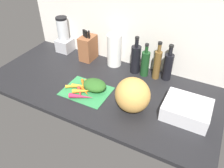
{
  "coord_description": "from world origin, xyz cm",
  "views": [
    {
      "loc": [
        67.09,
        -111.85,
        98.81
      ],
      "look_at": [
        14.91,
        -11.01,
        12.95
      ],
      "focal_mm": 35.5,
      "sensor_mm": 36.0,
      "label": 1
    }
  ],
  "objects_px": {
    "carrot_9": "(97,84)",
    "dish_rack": "(187,110)",
    "carrot_1": "(83,84)",
    "carrot_8": "(95,86)",
    "carrot_4": "(96,85)",
    "winter_squash": "(133,95)",
    "carrot_7": "(84,91)",
    "paper_towel_roll": "(114,50)",
    "carrot_5": "(81,97)",
    "bottle_1": "(145,63)",
    "bottle_2": "(157,64)",
    "carrot_6": "(85,91)",
    "carrot_10": "(80,93)",
    "carrot_0": "(82,86)",
    "blender_appliance": "(64,37)",
    "knife_block": "(88,48)",
    "bottle_3": "(168,66)",
    "cutting_board": "(86,91)",
    "bottle_0": "(136,59)",
    "carrot_3": "(92,80)",
    "carrot_2": "(76,86)"
  },
  "relations": [
    {
      "from": "carrot_0",
      "to": "carrot_10",
      "type": "relative_size",
      "value": 1.2
    },
    {
      "from": "carrot_1",
      "to": "winter_squash",
      "type": "bearing_deg",
      "value": -7.34
    },
    {
      "from": "carrot_5",
      "to": "carrot_9",
      "type": "distance_m",
      "value": 0.18
    },
    {
      "from": "carrot_0",
      "to": "carrot_5",
      "type": "bearing_deg",
      "value": -59.14
    },
    {
      "from": "carrot_9",
      "to": "bottle_0",
      "type": "relative_size",
      "value": 0.51
    },
    {
      "from": "carrot_10",
      "to": "knife_block",
      "type": "relative_size",
      "value": 0.47
    },
    {
      "from": "paper_towel_roll",
      "to": "carrot_9",
      "type": "bearing_deg",
      "value": -85.51
    },
    {
      "from": "carrot_5",
      "to": "bottle_3",
      "type": "height_order",
      "value": "bottle_3"
    },
    {
      "from": "winter_squash",
      "to": "knife_block",
      "type": "height_order",
      "value": "knife_block"
    },
    {
      "from": "carrot_5",
      "to": "bottle_2",
      "type": "xyz_separation_m",
      "value": [
        0.36,
        0.48,
        0.1
      ]
    },
    {
      "from": "carrot_7",
      "to": "carrot_0",
      "type": "bearing_deg",
      "value": 138.79
    },
    {
      "from": "carrot_1",
      "to": "carrot_8",
      "type": "height_order",
      "value": "carrot_8"
    },
    {
      "from": "bottle_2",
      "to": "bottle_3",
      "type": "distance_m",
      "value": 0.08
    },
    {
      "from": "bottle_3",
      "to": "blender_appliance",
      "type": "bearing_deg",
      "value": 179.64
    },
    {
      "from": "cutting_board",
      "to": "bottle_1",
      "type": "xyz_separation_m",
      "value": [
        0.29,
        0.38,
        0.1
      ]
    },
    {
      "from": "carrot_5",
      "to": "carrot_10",
      "type": "xyz_separation_m",
      "value": [
        -0.03,
        0.03,
        -0.0
      ]
    },
    {
      "from": "bottle_3",
      "to": "carrot_9",
      "type": "bearing_deg",
      "value": -142.02
    },
    {
      "from": "carrot_7",
      "to": "paper_towel_roll",
      "type": "relative_size",
      "value": 0.61
    },
    {
      "from": "blender_appliance",
      "to": "dish_rack",
      "type": "bearing_deg",
      "value": -16.09
    },
    {
      "from": "blender_appliance",
      "to": "dish_rack",
      "type": "distance_m",
      "value": 1.22
    },
    {
      "from": "dish_rack",
      "to": "carrot_8",
      "type": "bearing_deg",
      "value": -177.6
    },
    {
      "from": "winter_squash",
      "to": "blender_appliance",
      "type": "distance_m",
      "value": 0.95
    },
    {
      "from": "carrot_9",
      "to": "carrot_1",
      "type": "bearing_deg",
      "value": -150.8
    },
    {
      "from": "carrot_0",
      "to": "carrot_1",
      "type": "bearing_deg",
      "value": 108.15
    },
    {
      "from": "blender_appliance",
      "to": "carrot_6",
      "type": "bearing_deg",
      "value": -41.44
    },
    {
      "from": "carrot_8",
      "to": "blender_appliance",
      "type": "distance_m",
      "value": 0.66
    },
    {
      "from": "carrot_9",
      "to": "bottle_2",
      "type": "xyz_separation_m",
      "value": [
        0.34,
        0.3,
        0.11
      ]
    },
    {
      "from": "carrot_9",
      "to": "dish_rack",
      "type": "distance_m",
      "value": 0.64
    },
    {
      "from": "bottle_1",
      "to": "bottle_2",
      "type": "distance_m",
      "value": 0.09
    },
    {
      "from": "bottle_0",
      "to": "bottle_1",
      "type": "distance_m",
      "value": 0.08
    },
    {
      "from": "carrot_5",
      "to": "carrot_8",
      "type": "xyz_separation_m",
      "value": [
        0.02,
        0.14,
        -0.0
      ]
    },
    {
      "from": "carrot_4",
      "to": "winter_squash",
      "type": "bearing_deg",
      "value": -15.13
    },
    {
      "from": "winter_squash",
      "to": "bottle_3",
      "type": "bearing_deg",
      "value": 76.9
    },
    {
      "from": "carrot_2",
      "to": "carrot_6",
      "type": "distance_m",
      "value": 0.1
    },
    {
      "from": "carrot_6",
      "to": "carrot_10",
      "type": "distance_m",
      "value": 0.04
    },
    {
      "from": "carrot_8",
      "to": "bottle_2",
      "type": "bearing_deg",
      "value": 44.54
    },
    {
      "from": "blender_appliance",
      "to": "bottle_0",
      "type": "height_order",
      "value": "blender_appliance"
    },
    {
      "from": "carrot_4",
      "to": "blender_appliance",
      "type": "bearing_deg",
      "value": 146.9
    },
    {
      "from": "winter_squash",
      "to": "paper_towel_roll",
      "type": "distance_m",
      "value": 0.55
    },
    {
      "from": "cutting_board",
      "to": "bottle_2",
      "type": "height_order",
      "value": "bottle_2"
    },
    {
      "from": "bottle_1",
      "to": "carrot_9",
      "type": "bearing_deg",
      "value": -130.15
    },
    {
      "from": "carrot_4",
      "to": "carrot_10",
      "type": "height_order",
      "value": "same"
    },
    {
      "from": "carrot_6",
      "to": "carrot_9",
      "type": "bearing_deg",
      "value": 73.79
    },
    {
      "from": "carrot_7",
      "to": "carrot_4",
      "type": "bearing_deg",
      "value": 66.93
    },
    {
      "from": "cutting_board",
      "to": "bottle_0",
      "type": "relative_size",
      "value": 1.09
    },
    {
      "from": "carrot_4",
      "to": "carrot_0",
      "type": "bearing_deg",
      "value": -145.61
    },
    {
      "from": "carrot_3",
      "to": "carrot_1",
      "type": "bearing_deg",
      "value": -113.88
    },
    {
      "from": "bottle_0",
      "to": "carrot_9",
      "type": "bearing_deg",
      "value": -119.17
    },
    {
      "from": "winter_squash",
      "to": "dish_rack",
      "type": "distance_m",
      "value": 0.34
    },
    {
      "from": "bottle_2",
      "to": "carrot_10",
      "type": "bearing_deg",
      "value": -131.77
    }
  ]
}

